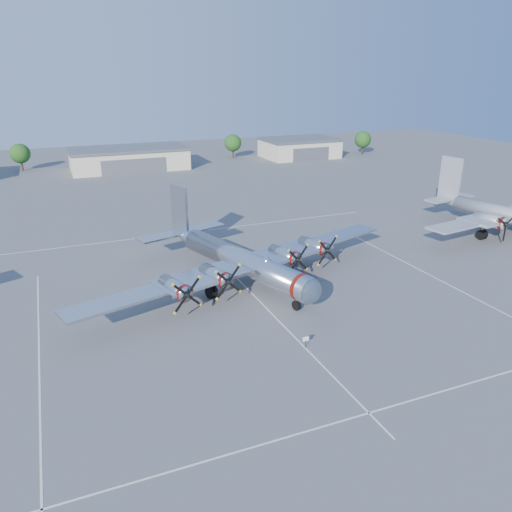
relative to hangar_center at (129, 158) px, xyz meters
name	(u,v)px	position (x,y,z in m)	size (l,w,h in m)	color
ground	(253,295)	(0.00, -81.96, -2.71)	(260.00, 260.00, 0.00)	#545457
parking_lines	(260,301)	(0.00, -83.71, -2.71)	(60.00, 50.08, 0.01)	silver
hangar_center	(129,158)	(0.00, 0.00, 0.00)	(28.60, 14.60, 5.40)	beige
hangar_east	(299,148)	(48.00, 0.00, 0.00)	(20.60, 14.60, 5.40)	beige
tree_west	(20,154)	(-25.00, 8.04, 1.51)	(4.80, 4.80, 6.64)	#382619
tree_east	(233,143)	(30.00, 6.04, 1.51)	(4.80, 4.80, 6.64)	#382619
tree_far_east	(363,140)	(68.00, -1.96, 1.51)	(4.80, 4.80, 6.64)	#382619
main_bomber_b29	(237,281)	(-0.23, -77.58, -2.71)	(42.35, 28.97, 9.37)	silver
twin_engine_east	(494,232)	(43.13, -74.85, -2.71)	(32.11, 23.09, 10.18)	#A3A2A7
info_placard	(306,340)	(0.04, -94.14, -1.92)	(0.59, 0.08, 1.12)	black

